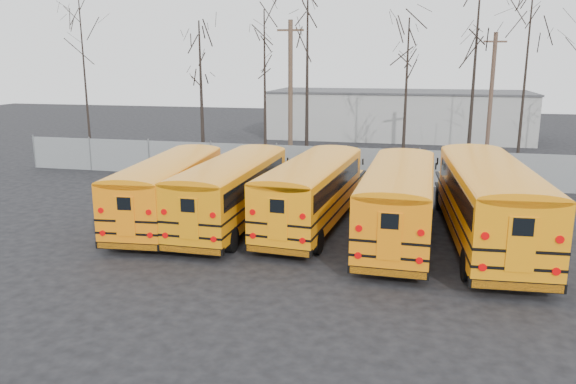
% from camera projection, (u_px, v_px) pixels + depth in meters
% --- Properties ---
extents(ground, '(120.00, 120.00, 0.00)m').
position_uv_depth(ground, '(302.00, 251.00, 20.24)').
color(ground, black).
rests_on(ground, ground).
extents(fence, '(40.00, 0.04, 2.00)m').
position_uv_depth(fence, '(346.00, 165.00, 31.39)').
color(fence, gray).
rests_on(fence, ground).
extents(distant_building, '(22.00, 8.00, 4.00)m').
position_uv_depth(distant_building, '(398.00, 115.00, 49.67)').
color(distant_building, '#A1A09C').
rests_on(distant_building, ground).
extents(bus_a, '(3.16, 10.19, 2.81)m').
position_uv_depth(bus_a, '(170.00, 184.00, 23.45)').
color(bus_a, black).
rests_on(bus_a, ground).
extents(bus_b, '(2.50, 10.29, 2.87)m').
position_uv_depth(bus_b, '(234.00, 186.00, 23.04)').
color(bus_b, black).
rests_on(bus_b, ground).
extents(bus_c, '(3.17, 10.41, 2.87)m').
position_uv_depth(bus_c, '(313.00, 187.00, 22.88)').
color(bus_c, black).
rests_on(bus_c, ground).
extents(bus_d, '(2.66, 10.67, 2.97)m').
position_uv_depth(bus_d, '(399.00, 196.00, 21.11)').
color(bus_d, black).
rests_on(bus_d, ground).
extents(bus_e, '(3.40, 11.61, 3.21)m').
position_uv_depth(bus_e, '(489.00, 196.00, 20.42)').
color(bus_e, black).
rests_on(bus_e, ground).
extents(utility_pole_left, '(1.61, 0.38, 9.08)m').
position_uv_depth(utility_pole_left, '(290.00, 95.00, 34.45)').
color(utility_pole_left, brown).
rests_on(utility_pole_left, ground).
extents(utility_pole_right, '(1.44, 0.62, 8.40)m').
position_uv_depth(utility_pole_right, '(491.00, 100.00, 35.21)').
color(utility_pole_right, brown).
rests_on(utility_pole_right, ground).
extents(tree_0, '(0.26, 0.26, 11.19)m').
position_uv_depth(tree_0, '(85.00, 78.00, 36.36)').
color(tree_0, black).
rests_on(tree_0, ground).
extents(tree_1, '(0.26, 0.26, 9.19)m').
position_uv_depth(tree_1, '(201.00, 94.00, 36.67)').
color(tree_1, black).
rests_on(tree_1, ground).
extents(tree_2, '(0.26, 0.26, 9.60)m').
position_uv_depth(tree_2, '(265.00, 93.00, 33.62)').
color(tree_2, black).
rests_on(tree_2, ground).
extents(tree_3, '(0.26, 0.26, 10.96)m').
position_uv_depth(tree_3, '(307.00, 81.00, 35.16)').
color(tree_3, black).
rests_on(tree_3, ground).
extents(tree_4, '(0.26, 0.26, 9.01)m').
position_uv_depth(tree_4, '(406.00, 100.00, 31.89)').
color(tree_4, black).
rests_on(tree_4, ground).
extents(tree_5, '(0.26, 0.26, 11.28)m').
position_uv_depth(tree_5, '(474.00, 79.00, 32.74)').
color(tree_5, black).
rests_on(tree_5, ground).
extents(tree_6, '(0.26, 0.26, 10.93)m').
position_uv_depth(tree_6, '(524.00, 84.00, 30.06)').
color(tree_6, black).
rests_on(tree_6, ground).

